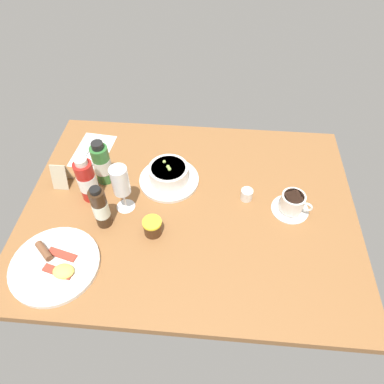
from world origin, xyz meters
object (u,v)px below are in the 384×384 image
at_px(cutlery_setting, 92,151).
at_px(breakfast_plate, 55,265).
at_px(jam_jar, 153,227).
at_px(sauce_bottle_red, 87,180).
at_px(coffee_cup, 292,203).
at_px(porridge_bowl, 169,175).
at_px(creamer_jug, 247,195).
at_px(wine_glass, 121,183).
at_px(sauce_bottle_brown, 101,208).
at_px(menu_card, 61,175).
at_px(sauce_bottle_green, 102,164).

bearing_deg(cutlery_setting, breakfast_plate, 93.28).
xyz_separation_m(jam_jar, sauce_bottle_red, (0.23, -0.13, 0.05)).
distance_m(coffee_cup, jam_jar, 0.46).
relative_size(porridge_bowl, creamer_jug, 4.30).
height_order(cutlery_setting, wine_glass, wine_glass).
bearing_deg(porridge_bowl, breakfast_plate, 52.03).
distance_m(creamer_jug, sauce_bottle_brown, 0.48).
distance_m(creamer_jug, sauce_bottle_red, 0.53).
bearing_deg(jam_jar, coffee_cup, -163.77).
distance_m(porridge_bowl, breakfast_plate, 0.47).
relative_size(coffee_cup, sauce_bottle_brown, 0.76).
distance_m(cutlery_setting, creamer_jug, 0.62).
distance_m(wine_glass, menu_card, 0.26).
xyz_separation_m(jam_jar, breakfast_plate, (0.26, 0.14, -0.02)).
bearing_deg(sauce_bottle_red, sauce_bottle_brown, 124.17).
height_order(sauce_bottle_brown, breakfast_plate, sauce_bottle_brown).
xyz_separation_m(porridge_bowl, wine_glass, (0.13, 0.13, 0.09)).
bearing_deg(porridge_bowl, cutlery_setting, -22.07).
height_order(sauce_bottle_red, menu_card, sauce_bottle_red).
bearing_deg(breakfast_plate, menu_card, -75.50).
distance_m(porridge_bowl, jam_jar, 0.22).
xyz_separation_m(cutlery_setting, creamer_jug, (-0.59, 0.19, 0.02)).
height_order(jam_jar, breakfast_plate, jam_jar).
bearing_deg(sauce_bottle_red, creamer_jug, -176.25).
bearing_deg(porridge_bowl, creamer_jug, 167.71).
bearing_deg(wine_glass, jam_jar, 138.71).
distance_m(jam_jar, sauce_bottle_red, 0.27).
height_order(coffee_cup, sauce_bottle_red, sauce_bottle_red).
bearing_deg(breakfast_plate, sauce_bottle_brown, -121.97).
bearing_deg(breakfast_plate, wine_glass, -123.38).
height_order(coffee_cup, breakfast_plate, coffee_cup).
xyz_separation_m(wine_glass, sauce_bottle_red, (0.12, -0.03, -0.04)).
distance_m(porridge_bowl, creamer_jug, 0.28).
bearing_deg(coffee_cup, sauce_bottle_brown, 9.88).
height_order(coffee_cup, wine_glass, wine_glass).
distance_m(cutlery_setting, sauce_bottle_brown, 0.36).
height_order(porridge_bowl, sauce_bottle_red, sauce_bottle_red).
bearing_deg(breakfast_plate, coffee_cup, -158.89).
distance_m(coffee_cup, wine_glass, 0.55).
height_order(sauce_bottle_red, breakfast_plate, sauce_bottle_red).
bearing_deg(cutlery_setting, jam_jar, 129.88).
distance_m(porridge_bowl, sauce_bottle_brown, 0.27).
distance_m(coffee_cup, sauce_bottle_brown, 0.61).
height_order(jam_jar, sauce_bottle_green, sauce_bottle_green).
relative_size(cutlery_setting, wine_glass, 1.17).
bearing_deg(porridge_bowl, jam_jar, 84.46).
relative_size(creamer_jug, wine_glass, 0.28).
xyz_separation_m(sauce_bottle_brown, sauce_bottle_red, (0.07, -0.11, 0.00)).
distance_m(sauce_bottle_red, breakfast_plate, 0.28).
bearing_deg(creamer_jug, breakfast_plate, 28.88).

